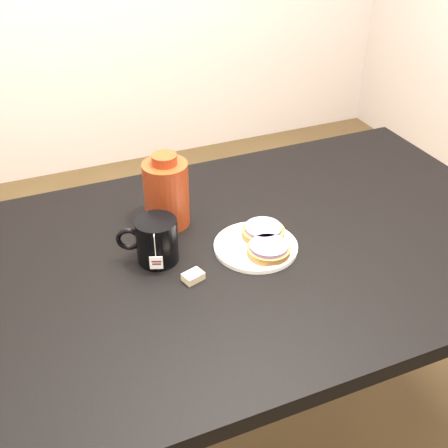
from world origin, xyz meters
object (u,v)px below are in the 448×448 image
object	(u,v)px
mug	(156,240)
plate	(256,246)
bagel_package	(166,193)
bagel_front	(269,249)
table	(259,269)
teabag_pouch	(193,276)
bagel_back	(263,231)

from	to	relation	value
mug	plate	bearing A→B (deg)	8.30
bagel_package	bagel_front	bearing A→B (deg)	-54.16
table	bagel_front	world-z (taller)	bagel_front
teabag_pouch	table	bearing A→B (deg)	19.14
plate	bagel_back	bearing A→B (deg)	40.55
teabag_pouch	bagel_package	world-z (taller)	bagel_package
bagel_back	mug	distance (m)	0.27
bagel_package	mug	bearing A→B (deg)	-117.57
bagel_front	mug	distance (m)	0.26
bagel_back	bagel_front	bearing A→B (deg)	-106.63
bagel_back	teabag_pouch	size ratio (longest dim) A/B	2.49
table	mug	bearing A→B (deg)	172.51
bagel_back	teabag_pouch	bearing A→B (deg)	-159.34
mug	bagel_package	world-z (taller)	bagel_package
table	mug	size ratio (longest dim) A/B	9.17
plate	bagel_package	xyz separation A→B (m)	(-0.16, 0.19, 0.08)
mug	bagel_package	size ratio (longest dim) A/B	0.79
bagel_package	teabag_pouch	bearing A→B (deg)	-95.07
mug	table	bearing A→B (deg)	13.35
table	mug	world-z (taller)	mug
table	teabag_pouch	bearing A→B (deg)	-160.86
table	teabag_pouch	world-z (taller)	teabag_pouch
bagel_front	table	bearing A→B (deg)	80.58
bagel_front	teabag_pouch	size ratio (longest dim) A/B	2.85
table	bagel_back	distance (m)	0.11
plate	mug	xyz separation A→B (m)	(-0.23, 0.05, 0.05)
table	bagel_front	bearing A→B (deg)	-99.42
plate	bagel_back	size ratio (longest dim) A/B	1.80
bagel_front	teabag_pouch	distance (m)	0.19
teabag_pouch	bagel_back	bearing A→B (deg)	20.66
bagel_front	mug	world-z (taller)	mug
table	bagel_package	size ratio (longest dim) A/B	7.23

